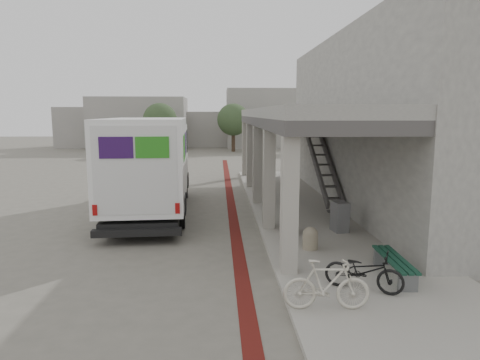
{
  "coord_description": "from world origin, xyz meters",
  "views": [
    {
      "loc": [
        0.46,
        -13.1,
        3.83
      ],
      "look_at": [
        1.2,
        1.14,
        1.6
      ],
      "focal_mm": 32.0,
      "sensor_mm": 36.0,
      "label": 1
    }
  ],
  "objects": [
    {
      "name": "bench",
      "position": [
        4.46,
        -3.97,
        0.45
      ],
      "size": [
        0.51,
        1.96,
        0.46
      ],
      "rotation": [
        0.0,
        0.0,
        -0.04
      ],
      "color": "slate",
      "rests_on": "sidewalk"
    },
    {
      "name": "utility_cabinet",
      "position": [
        4.3,
        -0.1,
        0.59
      ],
      "size": [
        0.5,
        0.62,
        0.95
      ],
      "primitive_type": "cube",
      "rotation": [
        0.0,
        0.0,
        0.14
      ],
      "color": "slate",
      "rests_on": "sidewalk"
    },
    {
      "name": "bicycle_cream",
      "position": [
        2.5,
        -5.5,
        0.62
      ],
      "size": [
        1.68,
        0.57,
        0.99
      ],
      "primitive_type": "imported",
      "rotation": [
        0.0,
        0.0,
        1.51
      ],
      "color": "beige",
      "rests_on": "sidewalk"
    },
    {
      "name": "sidewalk",
      "position": [
        4.0,
        0.0,
        0.06
      ],
      "size": [
        4.4,
        28.0,
        0.12
      ],
      "primitive_type": "cube",
      "color": "gray",
      "rests_on": "ground"
    },
    {
      "name": "bike_lane_stripe",
      "position": [
        1.0,
        2.0,
        0.01
      ],
      "size": [
        0.35,
        40.0,
        0.01
      ],
      "primitive_type": "cube",
      "color": "#551511",
      "rests_on": "ground"
    },
    {
      "name": "tree_mid",
      "position": [
        2.0,
        30.0,
        3.18
      ],
      "size": [
        3.2,
        3.2,
        4.8
      ],
      "color": "#38281C",
      "rests_on": "ground"
    },
    {
      "name": "ground",
      "position": [
        0.0,
        0.0,
        0.0
      ],
      "size": [
        120.0,
        120.0,
        0.0
      ],
      "primitive_type": "plane",
      "color": "#646055",
      "rests_on": "ground"
    },
    {
      "name": "fedex_truck",
      "position": [
        -2.13,
        3.19,
        1.95
      ],
      "size": [
        3.1,
        8.69,
        3.65
      ],
      "rotation": [
        0.0,
        0.0,
        0.05
      ],
      "color": "black",
      "rests_on": "ground"
    },
    {
      "name": "bollard_far",
      "position": [
        2.64,
        -0.26,
        0.46
      ],
      "size": [
        0.46,
        0.46,
        0.69
      ],
      "color": "tan",
      "rests_on": "sidewalk"
    },
    {
      "name": "tree_left",
      "position": [
        -5.0,
        28.0,
        3.18
      ],
      "size": [
        3.2,
        3.2,
        4.8
      ],
      "color": "#38281C",
      "rests_on": "ground"
    },
    {
      "name": "transit_building",
      "position": [
        6.83,
        4.5,
        3.4
      ],
      "size": [
        7.6,
        17.0,
        7.0
      ],
      "color": "gray",
      "rests_on": "ground"
    },
    {
      "name": "tree_right",
      "position": [
        10.0,
        29.0,
        3.18
      ],
      "size": [
        3.2,
        3.2,
        4.8
      ],
      "color": "#38281C",
      "rests_on": "ground"
    },
    {
      "name": "distant_backdrop",
      "position": [
        -2.84,
        35.89,
        2.7
      ],
      "size": [
        28.0,
        10.0,
        6.5
      ],
      "color": "gray",
      "rests_on": "ground"
    },
    {
      "name": "bollard_near",
      "position": [
        2.98,
        -1.83,
        0.43
      ],
      "size": [
        0.42,
        0.42,
        0.63
      ],
      "color": "gray",
      "rests_on": "sidewalk"
    },
    {
      "name": "bicycle_black",
      "position": [
        3.51,
        -4.66,
        0.55
      ],
      "size": [
        1.72,
        1.27,
        0.86
      ],
      "primitive_type": "imported",
      "rotation": [
        0.0,
        0.0,
        1.08
      ],
      "color": "black",
      "rests_on": "sidewalk"
    }
  ]
}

